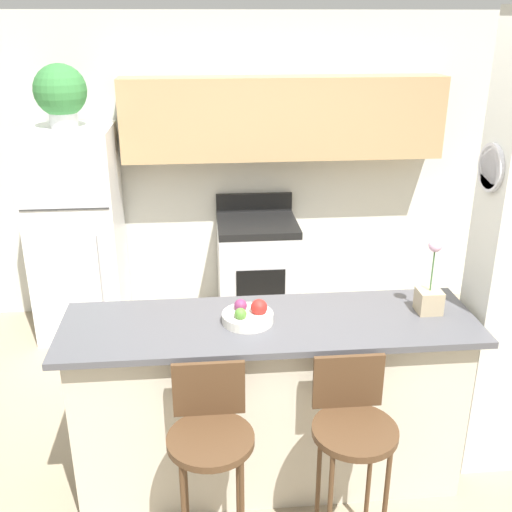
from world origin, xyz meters
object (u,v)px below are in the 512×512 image
at_px(stove_range, 257,271).
at_px(bar_stool_right, 352,430).
at_px(fruit_bowl, 248,315).
at_px(refrigerator, 77,234).
at_px(potted_plant_on_fridge, 60,93).
at_px(orchid_vase, 430,293).
at_px(bar_stool_left, 211,439).

xyz_separation_m(stove_range, bar_stool_right, (0.21, -2.47, 0.24)).
bearing_deg(fruit_bowl, refrigerator, 122.84).
height_order(stove_range, potted_plant_on_fridge, potted_plant_on_fridge).
height_order(potted_plant_on_fridge, fruit_bowl, potted_plant_on_fridge).
xyz_separation_m(orchid_vase, fruit_bowl, (-0.97, -0.03, -0.07)).
height_order(bar_stool_right, potted_plant_on_fridge, potted_plant_on_fridge).
relative_size(bar_stool_left, fruit_bowl, 3.81).
xyz_separation_m(refrigerator, orchid_vase, (2.22, -1.90, 0.27)).
height_order(bar_stool_left, potted_plant_on_fridge, potted_plant_on_fridge).
bearing_deg(bar_stool_right, bar_stool_left, 180.00).
distance_m(refrigerator, potted_plant_on_fridge, 1.11).
relative_size(stove_range, fruit_bowl, 4.00).
relative_size(bar_stool_left, orchid_vase, 2.44).
height_order(refrigerator, potted_plant_on_fridge, potted_plant_on_fridge).
bearing_deg(bar_stool_right, stove_range, 94.96).
distance_m(bar_stool_left, fruit_bowl, 0.67).
height_order(orchid_vase, fruit_bowl, orchid_vase).
bearing_deg(potted_plant_on_fridge, bar_stool_right, -55.41).
xyz_separation_m(refrigerator, stove_range, (1.47, 0.02, -0.40)).
height_order(bar_stool_right, fruit_bowl, fruit_bowl).
distance_m(refrigerator, bar_stool_right, 2.98).
bearing_deg(stove_range, bar_stool_right, -85.04).
distance_m(bar_stool_right, orchid_vase, 0.87).
bearing_deg(orchid_vase, bar_stool_left, -155.31).
relative_size(potted_plant_on_fridge, orchid_vase, 1.12).
relative_size(bar_stool_right, potted_plant_on_fridge, 2.19).
height_order(refrigerator, bar_stool_left, refrigerator).
xyz_separation_m(stove_range, orchid_vase, (0.74, -1.92, 0.66)).
bearing_deg(stove_range, bar_stool_left, -100.30).
relative_size(potted_plant_on_fridge, fruit_bowl, 1.74).
bearing_deg(fruit_bowl, stove_range, 83.25).
distance_m(bar_stool_right, potted_plant_on_fridge, 3.23).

